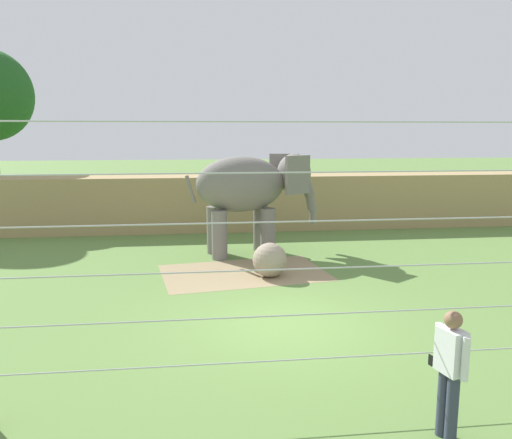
% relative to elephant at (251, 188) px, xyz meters
% --- Properties ---
extents(ground_plane, '(120.00, 120.00, 0.00)m').
position_rel_elephant_xyz_m(ground_plane, '(-0.01, -5.95, -2.06)').
color(ground_plane, '#5B7F3D').
extents(dirt_patch, '(4.75, 3.46, 0.01)m').
position_rel_elephant_xyz_m(dirt_patch, '(-0.43, -2.16, -2.06)').
color(dirt_patch, '#937F5B').
rests_on(dirt_patch, ground).
extents(embankment_wall, '(36.00, 1.80, 2.10)m').
position_rel_elephant_xyz_m(embankment_wall, '(-0.01, 4.30, -1.01)').
color(embankment_wall, tan).
rests_on(embankment_wall, ground).
extents(elephant, '(4.17, 2.00, 3.11)m').
position_rel_elephant_xyz_m(elephant, '(0.00, 0.00, 0.00)').
color(elephant, slate).
rests_on(elephant, ground).
extents(enrichment_ball, '(0.91, 0.91, 0.91)m').
position_rel_elephant_xyz_m(enrichment_ball, '(0.21, -2.63, -1.60)').
color(enrichment_ball, gray).
rests_on(enrichment_ball, ground).
extents(cable_fence, '(9.89, 0.23, 4.08)m').
position_rel_elephant_xyz_m(cable_fence, '(-0.01, -9.17, -0.00)').
color(cable_fence, brown).
rests_on(cable_fence, ground).
extents(zookeeper, '(0.31, 0.57, 1.67)m').
position_rel_elephant_xyz_m(zookeeper, '(1.35, -10.05, -1.13)').
color(zookeeper, '#33384C').
rests_on(zookeeper, ground).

